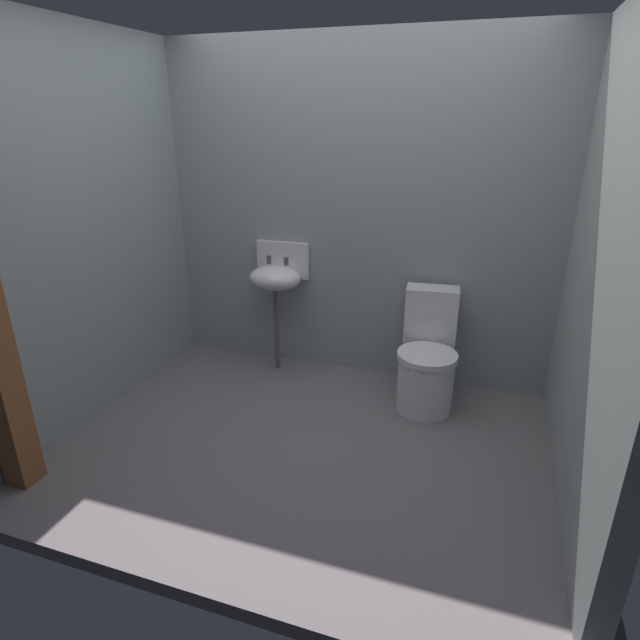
# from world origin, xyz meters

# --- Properties ---
(ground_plane) EXTENTS (3.28, 2.45, 0.08)m
(ground_plane) POSITION_xyz_m (0.00, 0.00, -0.04)
(ground_plane) COLOR slate
(wall_back) EXTENTS (3.28, 0.10, 2.41)m
(wall_back) POSITION_xyz_m (0.00, 1.08, 1.21)
(wall_back) COLOR gray
(wall_back) RESTS_ON ground
(wall_left) EXTENTS (0.10, 2.25, 2.41)m
(wall_left) POSITION_xyz_m (-1.49, 0.10, 1.21)
(wall_left) COLOR gray
(wall_left) RESTS_ON ground
(wall_right) EXTENTS (0.10, 2.25, 2.41)m
(wall_right) POSITION_xyz_m (1.49, 0.10, 1.21)
(wall_right) COLOR gray
(wall_right) RESTS_ON ground
(toilet_near_wall) EXTENTS (0.44, 0.62, 0.78)m
(toilet_near_wall) POSITION_xyz_m (0.63, 0.68, 0.32)
(toilet_near_wall) COLOR white
(toilet_near_wall) RESTS_ON ground
(sink) EXTENTS (0.42, 0.35, 0.99)m
(sink) POSITION_xyz_m (-0.55, 0.86, 0.75)
(sink) COLOR #564E59
(sink) RESTS_ON ground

